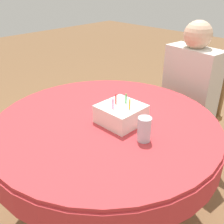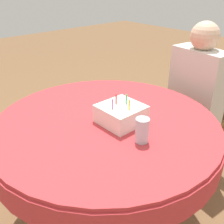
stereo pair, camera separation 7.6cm
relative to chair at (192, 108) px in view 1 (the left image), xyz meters
name	(u,v)px [view 1 (the left image)]	position (x,y,z in m)	size (l,w,h in m)	color
ground_plane	(107,214)	(-0.04, -0.93, -0.49)	(12.00, 12.00, 0.00)	brown
dining_table	(106,133)	(-0.04, -0.93, 0.16)	(1.25, 1.25, 0.73)	#BC3338
chair	(192,108)	(0.00, 0.00, 0.00)	(0.44, 0.44, 0.90)	brown
person	(189,86)	(-0.01, -0.09, 0.21)	(0.42, 0.31, 1.17)	#DBB293
birthday_cake	(121,114)	(0.03, -0.88, 0.29)	(0.21, 0.21, 0.15)	white
drinking_glass	(144,129)	(0.23, -0.93, 0.30)	(0.07, 0.07, 0.12)	silver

